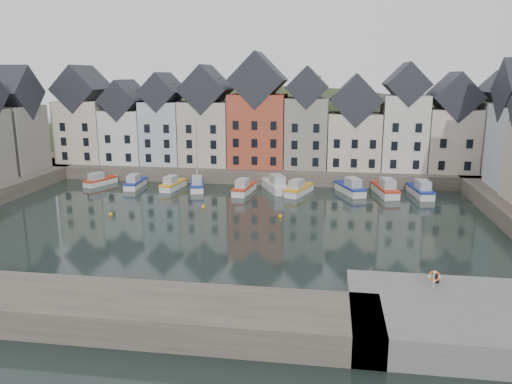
% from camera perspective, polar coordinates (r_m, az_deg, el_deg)
% --- Properties ---
extents(ground, '(260.00, 260.00, 0.00)m').
position_cam_1_polar(ground, '(54.47, -4.02, -4.14)').
color(ground, black).
rests_on(ground, ground).
extents(far_quay, '(90.00, 16.00, 2.00)m').
position_cam_1_polar(far_quay, '(82.94, 0.40, 2.66)').
color(far_quay, '#4D423B').
rests_on(far_quay, ground).
extents(near_quay, '(18.00, 10.00, 2.00)m').
position_cam_1_polar(near_quay, '(35.92, 25.44, -13.26)').
color(near_quay, '#60605E').
rests_on(near_quay, ground).
extents(near_wall, '(50.00, 6.00, 2.00)m').
position_cam_1_polar(near_wall, '(38.92, -26.32, -11.29)').
color(near_wall, '#4D423B').
rests_on(near_wall, ground).
extents(hillside, '(153.60, 70.40, 64.00)m').
position_cam_1_polar(hillside, '(112.66, 2.25, -4.43)').
color(hillside, '#233018').
rests_on(hillside, ground).
extents(far_terrace, '(72.37, 8.16, 17.78)m').
position_cam_1_polar(far_terrace, '(79.49, 2.52, 7.92)').
color(far_terrace, beige).
rests_on(far_terrace, far_quay).
extents(mooring_buoys, '(20.50, 5.50, 0.50)m').
position_cam_1_polar(mooring_buoys, '(60.32, -6.66, -2.32)').
color(mooring_buoys, gold).
rests_on(mooring_buoys, ground).
extents(boat_a, '(3.68, 5.82, 2.14)m').
position_cam_1_polar(boat_a, '(78.94, -17.43, 1.23)').
color(boat_a, silver).
rests_on(boat_a, ground).
extents(boat_b, '(2.19, 6.05, 2.28)m').
position_cam_1_polar(boat_b, '(75.72, -13.66, 1.01)').
color(boat_b, silver).
rests_on(boat_b, ground).
extents(boat_c, '(2.59, 6.10, 2.27)m').
position_cam_1_polar(boat_c, '(73.62, -9.49, 0.86)').
color(boat_c, silver).
rests_on(boat_c, ground).
extents(boat_d, '(3.32, 6.36, 11.62)m').
position_cam_1_polar(boat_d, '(72.59, -6.74, 0.84)').
color(boat_d, silver).
rests_on(boat_d, ground).
extents(boat_e, '(2.70, 6.42, 2.39)m').
position_cam_1_polar(boat_e, '(70.02, -1.40, 0.43)').
color(boat_e, silver).
rests_on(boat_e, ground).
extents(boat_f, '(4.84, 7.29, 2.69)m').
position_cam_1_polar(boat_f, '(71.44, 2.23, 0.76)').
color(boat_f, silver).
rests_on(boat_f, ground).
extents(boat_g, '(3.95, 6.57, 2.41)m').
position_cam_1_polar(boat_g, '(69.65, 4.89, 0.32)').
color(boat_g, silver).
rests_on(boat_g, ground).
extents(boat_h, '(4.44, 7.03, 2.59)m').
position_cam_1_polar(boat_h, '(71.10, 10.74, 0.45)').
color(boat_h, silver).
rests_on(boat_h, ground).
extents(boat_i, '(3.46, 7.32, 2.70)m').
position_cam_1_polar(boat_i, '(71.24, 14.58, 0.30)').
color(boat_i, silver).
rests_on(boat_i, ground).
extents(boat_j, '(3.02, 6.88, 2.55)m').
position_cam_1_polar(boat_j, '(71.98, 18.30, 0.15)').
color(boat_j, silver).
rests_on(boat_j, ground).
extents(mooring_bollard, '(0.48, 0.48, 0.56)m').
position_cam_1_polar(mooring_bollard, '(37.78, 19.95, -9.25)').
color(mooring_bollard, black).
rests_on(mooring_bollard, near_quay).
extents(life_ring_post, '(0.80, 0.17, 1.30)m').
position_cam_1_polar(life_ring_post, '(36.50, 19.69, -9.10)').
color(life_ring_post, gray).
rests_on(life_ring_post, near_quay).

